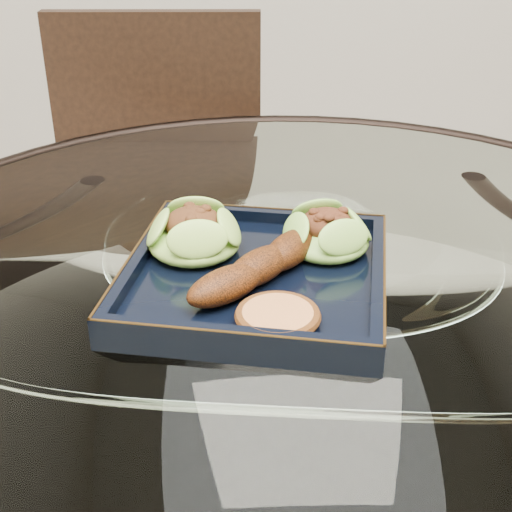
{
  "coord_description": "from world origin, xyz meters",
  "views": [
    {
      "loc": [
        -0.07,
        -0.69,
        1.16
      ],
      "look_at": [
        -0.05,
        -0.04,
        0.8
      ],
      "focal_mm": 50.0,
      "sensor_mm": 36.0,
      "label": 1
    }
  ],
  "objects": [
    {
      "name": "lettuce_wrap_right",
      "position": [
        0.03,
        0.01,
        0.8
      ],
      "size": [
        0.11,
        0.11,
        0.03
      ],
      "primitive_type": "ellipsoid",
      "rotation": [
        0.0,
        0.0,
        -0.15
      ],
      "color": "#5B9A2C",
      "rests_on": "navy_plate"
    },
    {
      "name": "crumb_patty",
      "position": [
        -0.03,
        -0.14,
        0.79
      ],
      "size": [
        0.09,
        0.09,
        0.01
      ],
      "primitive_type": "cylinder",
      "rotation": [
        0.0,
        0.0,
        -0.37
      ],
      "color": "#CD7E44",
      "rests_on": "navy_plate"
    },
    {
      "name": "dining_chair",
      "position": [
        -0.22,
        0.5,
        0.53
      ],
      "size": [
        0.42,
        0.42,
        0.94
      ],
      "rotation": [
        0.0,
        0.0,
        -0.02
      ],
      "color": "black",
      "rests_on": "ground"
    },
    {
      "name": "roasted_plantain",
      "position": [
        -0.05,
        -0.06,
        0.8
      ],
      "size": [
        0.15,
        0.16,
        0.03
      ],
      "primitive_type": "ellipsoid",
      "rotation": [
        0.0,
        0.0,
        0.82
      ],
      "color": "#562409",
      "rests_on": "navy_plate"
    },
    {
      "name": "navy_plate",
      "position": [
        -0.05,
        -0.04,
        0.77
      ],
      "size": [
        0.32,
        0.32,
        0.02
      ],
      "primitive_type": "cube",
      "rotation": [
        0.0,
        0.0,
        -0.19
      ],
      "color": "black",
      "rests_on": "dining_table"
    },
    {
      "name": "lettuce_wrap_left",
      "position": [
        -0.12,
        0.01,
        0.8
      ],
      "size": [
        0.13,
        0.13,
        0.04
      ],
      "primitive_type": "ellipsoid",
      "rotation": [
        0.0,
        0.0,
        -0.37
      ],
      "color": "#6EA630",
      "rests_on": "navy_plate"
    },
    {
      "name": "dining_table",
      "position": [
        -0.0,
        -0.0,
        0.6
      ],
      "size": [
        1.13,
        1.13,
        0.77
      ],
      "color": "white",
      "rests_on": "ground"
    }
  ]
}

